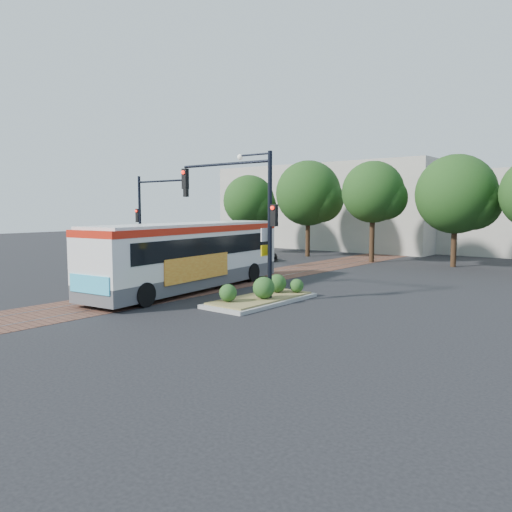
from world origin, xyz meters
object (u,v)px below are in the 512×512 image
object	(u,v)px
signal_pole_main	(247,202)
officer	(139,260)
signal_pole_left	(151,209)
city_bus	(191,253)
parked_car	(255,253)
traffic_island	(263,294)

from	to	relation	value
signal_pole_main	officer	world-z (taller)	signal_pole_main
signal_pole_main	signal_pole_left	size ratio (longest dim) A/B	1.00
signal_pole_main	officer	size ratio (longest dim) A/B	3.72
city_bus	parked_car	xyz separation A→B (m)	(-6.06, 12.34, -1.20)
signal_pole_main	officer	bearing A→B (deg)	167.61
signal_pole_main	officer	distance (m)	10.97
officer	signal_pole_left	bearing A→B (deg)	-58.79
parked_car	officer	bearing A→B (deg)	-173.39
traffic_island	signal_pole_main	distance (m)	3.95
signal_pole_left	city_bus	bearing A→B (deg)	-28.19
officer	parked_car	size ratio (longest dim) A/B	0.41
traffic_island	signal_pole_left	bearing A→B (deg)	159.64
traffic_island	officer	size ratio (longest dim) A/B	3.22
signal_pole_main	signal_pole_left	xyz separation A→B (m)	(-12.23, 4.80, -0.29)
city_bus	signal_pole_left	world-z (taller)	signal_pole_left
signal_pole_main	signal_pole_left	distance (m)	13.14
traffic_island	signal_pole_main	bearing A→B (deg)	174.64
parked_car	signal_pole_left	bearing A→B (deg)	171.47
city_bus	signal_pole_left	xyz separation A→B (m)	(-8.52, 4.57, 2.09)
traffic_island	parked_car	size ratio (longest dim) A/B	1.31
traffic_island	city_bus	bearing A→B (deg)	175.98
officer	parked_car	world-z (taller)	officer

